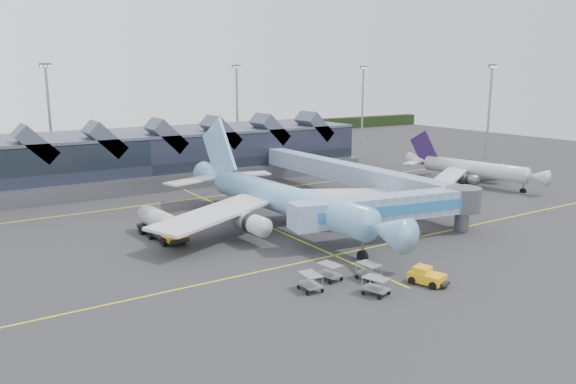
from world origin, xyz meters
TOP-DOWN VIEW (x-y plane):
  - ground at (0.00, 0.00)m, footprint 260.00×260.00m
  - taxi_stripes at (0.00, 10.00)m, footprint 120.00×60.00m
  - tree_line_far at (0.00, 110.00)m, footprint 260.00×4.00m
  - terminal at (-5.07, 47.35)m, footprint 90.00×22.25m
  - light_masts at (21.00, 62.80)m, footprint 132.40×42.56m
  - main_airliner at (0.84, 5.20)m, footprint 38.08×43.84m
  - regional_jet at (46.74, 11.67)m, footprint 25.25×27.88m
  - jet_bridge at (11.13, -7.14)m, footprint 26.61×8.09m
  - fuel_truck at (-14.06, 9.48)m, footprint 3.69×10.47m
  - pushback_tug at (2.31, -19.88)m, footprint 3.15×4.08m
  - baggage_carts at (-4.77, -16.08)m, footprint 8.35×8.09m

SIDE VIEW (x-z plane):
  - ground at x=0.00m, z-range 0.00..0.00m
  - taxi_stripes at x=0.00m, z-range 0.00..0.01m
  - pushback_tug at x=2.31m, z-range -0.08..1.57m
  - baggage_carts at x=-4.77m, z-range 0.10..1.79m
  - fuel_truck at x=-14.06m, z-range 0.21..3.70m
  - tree_line_far at x=0.00m, z-range 0.00..4.00m
  - regional_jet at x=46.74m, z-range -1.75..7.84m
  - jet_bridge at x=11.13m, z-range 1.08..6.94m
  - main_airliner at x=0.84m, z-range -2.90..11.18m
  - terminal at x=-5.07m, z-range -1.38..11.14m
  - light_masts at x=21.00m, z-range 1.26..23.71m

